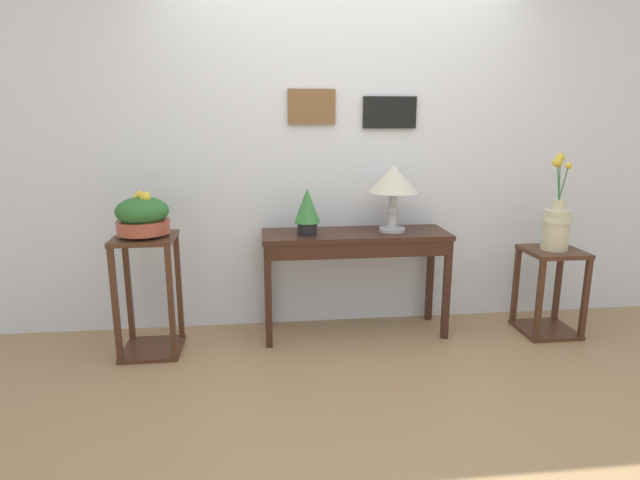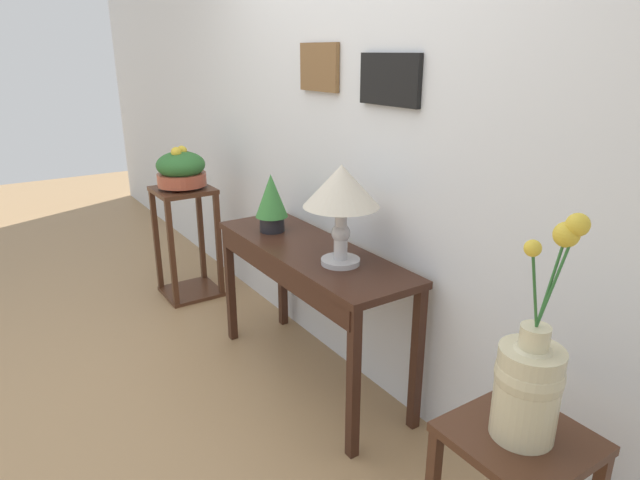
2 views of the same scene
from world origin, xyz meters
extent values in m
cube|color=#9E7A51|center=(0.00, 0.00, 0.00)|extent=(12.00, 12.00, 0.01)
cube|color=silver|center=(0.00, 1.31, 1.40)|extent=(9.00, 0.10, 2.80)
cube|color=brown|center=(-0.22, 1.24, 1.61)|extent=(0.33, 0.02, 0.24)
cube|color=#B6577E|center=(-0.22, 1.24, 1.61)|extent=(0.27, 0.01, 0.19)
cube|color=black|center=(0.34, 1.24, 1.57)|extent=(0.39, 0.02, 0.22)
cube|color=gray|center=(0.34, 1.24, 1.57)|extent=(0.31, 0.01, 0.18)
cube|color=#381E14|center=(0.06, 1.01, 0.73)|extent=(1.30, 0.42, 0.03)
cube|color=#381E14|center=(0.06, 0.82, 0.67)|extent=(1.24, 0.03, 0.10)
cube|color=#381E14|center=(-0.56, 0.83, 0.36)|extent=(0.04, 0.04, 0.72)
cube|color=#381E14|center=(0.68, 0.83, 0.36)|extent=(0.04, 0.04, 0.72)
cube|color=#381E14|center=(-0.56, 1.19, 0.36)|extent=(0.04, 0.04, 0.72)
cube|color=#381E14|center=(0.68, 1.19, 0.36)|extent=(0.04, 0.04, 0.72)
cylinder|color=#B7B7BC|center=(0.32, 1.01, 0.76)|extent=(0.18, 0.18, 0.02)
cylinder|color=#B7B7BC|center=(0.32, 1.01, 0.84)|extent=(0.06, 0.06, 0.13)
sphere|color=#B7B7BC|center=(0.32, 1.01, 0.90)|extent=(0.09, 0.09, 0.09)
cylinder|color=#B7B7BC|center=(0.32, 1.01, 0.97)|extent=(0.05, 0.05, 0.13)
cone|color=beige|center=(0.32, 1.01, 1.12)|extent=(0.35, 0.35, 0.19)
cylinder|color=black|center=(-0.28, 0.98, 0.79)|extent=(0.14, 0.14, 0.08)
cone|color=#387A38|center=(-0.28, 0.98, 0.95)|extent=(0.18, 0.18, 0.23)
cube|color=#472819|center=(-1.34, 0.85, 0.78)|extent=(0.38, 0.38, 0.03)
cube|color=#472819|center=(-1.34, 0.85, 0.01)|extent=(0.38, 0.38, 0.03)
cube|color=#472819|center=(-1.51, 0.68, 0.40)|extent=(0.04, 0.03, 0.73)
cube|color=#472819|center=(-1.17, 0.68, 0.40)|extent=(0.04, 0.03, 0.73)
cube|color=#472819|center=(-1.51, 1.02, 0.40)|extent=(0.04, 0.04, 0.73)
cube|color=#472819|center=(-1.17, 1.02, 0.40)|extent=(0.04, 0.04, 0.73)
cylinder|color=#9E4733|center=(-1.34, 0.85, 0.80)|extent=(0.15, 0.15, 0.02)
cylinder|color=#9E4733|center=(-1.34, 0.85, 0.86)|extent=(0.33, 0.33, 0.08)
ellipsoid|color=#2D662D|center=(-1.34, 0.85, 0.96)|extent=(0.33, 0.33, 0.18)
cylinder|color=#2D662D|center=(-1.32, 0.83, 0.97)|extent=(0.04, 0.05, 0.15)
sphere|color=gold|center=(-1.31, 0.82, 1.05)|extent=(0.07, 0.07, 0.07)
cylinder|color=#2D662D|center=(-1.32, 0.86, 0.95)|extent=(0.04, 0.03, 0.11)
sphere|color=gold|center=(-1.31, 0.87, 1.01)|extent=(0.04, 0.04, 0.04)
cylinder|color=#2D662D|center=(-1.34, 0.86, 0.97)|extent=(0.02, 0.03, 0.15)
sphere|color=gold|center=(-1.35, 0.87, 1.05)|extent=(0.06, 0.06, 0.06)
cylinder|color=#2D662D|center=(-1.36, 0.86, 0.97)|extent=(0.04, 0.03, 0.14)
sphere|color=gold|center=(-1.37, 0.87, 1.04)|extent=(0.05, 0.05, 0.05)
cylinder|color=#2D662D|center=(-1.34, 0.86, 0.98)|extent=(0.02, 0.03, 0.16)
sphere|color=gold|center=(-1.35, 0.87, 1.06)|extent=(0.06, 0.06, 0.06)
cube|color=#472819|center=(1.45, 0.85, 0.61)|extent=(0.38, 0.38, 0.03)
cube|color=#472819|center=(1.29, 1.02, 0.31)|extent=(0.04, 0.04, 0.56)
cylinder|color=beige|center=(1.45, 0.85, 0.77)|extent=(0.18, 0.18, 0.28)
sphere|color=beige|center=(1.45, 0.85, 0.83)|extent=(0.19, 0.19, 0.19)
cylinder|color=beige|center=(1.45, 0.85, 0.94)|extent=(0.08, 0.08, 0.07)
cylinder|color=#2D662D|center=(1.47, 0.89, 1.12)|extent=(0.04, 0.09, 0.29)
sphere|color=gold|center=(1.48, 0.93, 1.26)|extent=(0.06, 0.06, 0.06)
cylinder|color=#2D662D|center=(1.46, 0.89, 1.10)|extent=(0.01, 0.08, 0.25)
sphere|color=gold|center=(1.46, 0.92, 1.23)|extent=(0.07, 0.07, 0.07)
cylinder|color=#2D662D|center=(1.46, 0.82, 1.10)|extent=(0.01, 0.08, 0.24)
sphere|color=gold|center=(1.46, 0.79, 1.22)|extent=(0.04, 0.04, 0.04)
camera|label=1|loc=(-0.60, -2.47, 1.52)|focal=29.05mm
camera|label=2|loc=(2.24, -0.36, 1.69)|focal=30.60mm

